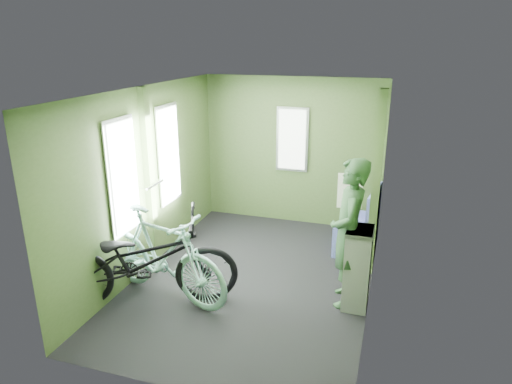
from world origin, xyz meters
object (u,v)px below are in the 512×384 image
bicycle_black (147,304)px  passenger (349,233)px  waste_box (357,268)px  bicycle_mint (165,296)px  bench_seat (358,231)px

bicycle_black → passenger: 2.38m
bicycle_black → waste_box: (2.23, 0.68, 0.46)m
bicycle_mint → bench_seat: size_ratio=1.98×
bicycle_black → waste_box: 2.37m
bicycle_mint → waste_box: size_ratio=1.94×
bicycle_mint → waste_box: bearing=-62.5°
passenger → bench_seat: bearing=171.4°
bench_seat → waste_box: bearing=-78.9°
passenger → bench_seat: passenger is taller
bench_seat → passenger: bearing=-83.8°
bicycle_black → passenger: bearing=-93.2°
bicycle_black → bicycle_mint: bicycle_black is taller
bicycle_black → passenger: passenger is taller
bicycle_black → waste_box: size_ratio=2.23×
bicycle_mint → bicycle_black: bearing=165.1°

